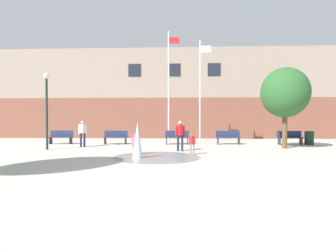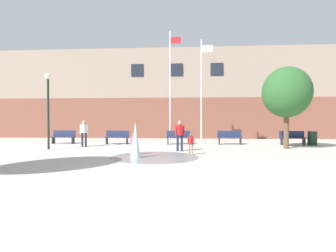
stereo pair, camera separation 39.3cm
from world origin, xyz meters
name	(u,v)px [view 1 (the left image)]	position (x,y,z in m)	size (l,w,h in m)	color
ground_plane	(163,178)	(0.00, 0.00, 0.00)	(100.00, 100.00, 0.00)	#B2ADA3
library_building	(175,96)	(0.00, 18.77, 4.02)	(36.00, 6.05, 8.04)	brown
splash_fountain	(143,145)	(-1.10, 3.85, 0.55)	(3.88, 3.88, 1.53)	gray
park_bench_far_left	(61,137)	(-7.62, 10.18, 0.48)	(1.60, 0.44, 0.91)	#28282D
park_bench_left_of_flagpoles	(116,137)	(-3.84, 10.16, 0.48)	(1.60, 0.44, 0.91)	#28282D
park_bench_under_left_flagpole	(177,137)	(0.32, 10.25, 0.48)	(1.60, 0.44, 0.91)	#28282D
park_bench_near_trashcan	(228,137)	(3.76, 10.37, 0.48)	(1.60, 0.44, 0.91)	#28282D
park_bench_far_right	(290,137)	(7.77, 10.24, 0.48)	(1.60, 0.44, 0.91)	#28282D
teen_by_trashcan	(180,133)	(0.51, 6.36, 0.93)	(0.50, 0.39, 1.59)	#1E233D
child_running	(135,142)	(-1.62, 4.82, 0.58)	(0.31, 0.23, 0.99)	#89755B
adult_in_red	(83,131)	(-5.42, 8.29, 0.93)	(0.50, 0.27, 1.59)	#1E233D
child_with_pink_shirt	(192,142)	(1.08, 4.97, 0.58)	(0.31, 0.24, 0.99)	#89755B
flagpole_left	(169,84)	(-0.24, 10.76, 4.11)	(0.80, 0.10, 7.74)	silver
flagpole_right	(200,89)	(1.92, 10.76, 3.80)	(0.80, 0.10, 7.12)	silver
lamp_post_left_lane	(47,100)	(-6.81, 6.70, 2.72)	(0.32, 0.32, 4.21)	#192D23
trash_can	(309,138)	(8.97, 10.11, 0.45)	(0.56, 0.56, 0.90)	#193323
street_tree_near_building	(285,93)	(6.54, 7.98, 3.19)	(2.70, 2.70, 4.65)	brown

